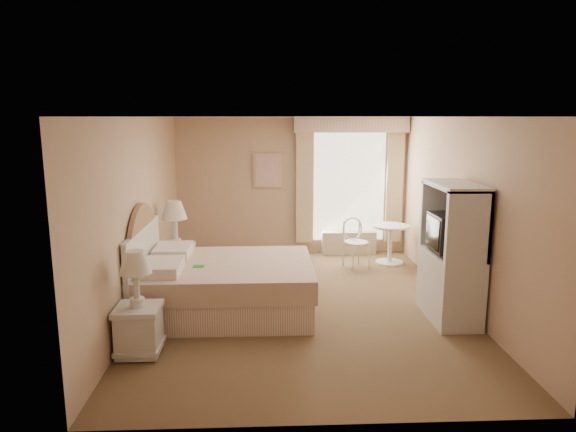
{
  "coord_description": "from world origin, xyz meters",
  "views": [
    {
      "loc": [
        -0.49,
        -6.56,
        2.49
      ],
      "look_at": [
        -0.18,
        0.3,
        1.17
      ],
      "focal_mm": 32.0,
      "sensor_mm": 36.0,
      "label": 1
    }
  ],
  "objects_px": {
    "bed": "(218,284)",
    "nightstand_near": "(138,317)",
    "armoire": "(451,263)",
    "cafe_chair": "(355,238)",
    "nightstand_far": "(176,254)",
    "round_table": "(390,238)"
  },
  "relations": [
    {
      "from": "bed",
      "to": "nightstand_far",
      "type": "xyz_separation_m",
      "value": [
        -0.72,
        1.14,
        0.11
      ]
    },
    {
      "from": "nightstand_near",
      "to": "cafe_chair",
      "type": "xyz_separation_m",
      "value": [
        2.86,
        3.21,
        0.06
      ]
    },
    {
      "from": "nightstand_far",
      "to": "armoire",
      "type": "distance_m",
      "value": 3.95
    },
    {
      "from": "bed",
      "to": "cafe_chair",
      "type": "bearing_deg",
      "value": 43.04
    },
    {
      "from": "round_table",
      "to": "cafe_chair",
      "type": "height_order",
      "value": "cafe_chair"
    },
    {
      "from": "round_table",
      "to": "cafe_chair",
      "type": "distance_m",
      "value": 0.66
    },
    {
      "from": "armoire",
      "to": "nightstand_near",
      "type": "bearing_deg",
      "value": -166.72
    },
    {
      "from": "round_table",
      "to": "cafe_chair",
      "type": "bearing_deg",
      "value": -166.82
    },
    {
      "from": "bed",
      "to": "nightstand_near",
      "type": "xyz_separation_m",
      "value": [
        -0.72,
        -1.22,
        0.06
      ]
    },
    {
      "from": "bed",
      "to": "armoire",
      "type": "height_order",
      "value": "armoire"
    },
    {
      "from": "round_table",
      "to": "bed",
      "type": "bearing_deg",
      "value": -142.36
    },
    {
      "from": "bed",
      "to": "nightstand_far",
      "type": "bearing_deg",
      "value": 122.44
    },
    {
      "from": "cafe_chair",
      "to": "nightstand_far",
      "type": "bearing_deg",
      "value": 173.17
    },
    {
      "from": "nightstand_near",
      "to": "cafe_chair",
      "type": "relative_size",
      "value": 1.35
    },
    {
      "from": "nightstand_near",
      "to": "nightstand_far",
      "type": "relative_size",
      "value": 0.89
    },
    {
      "from": "bed",
      "to": "cafe_chair",
      "type": "relative_size",
      "value": 2.65
    },
    {
      "from": "bed",
      "to": "round_table",
      "type": "height_order",
      "value": "bed"
    },
    {
      "from": "nightstand_near",
      "to": "armoire",
      "type": "xyz_separation_m",
      "value": [
        3.65,
        0.86,
        0.29
      ]
    },
    {
      "from": "nightstand_near",
      "to": "armoire",
      "type": "distance_m",
      "value": 3.76
    },
    {
      "from": "nightstand_near",
      "to": "bed",
      "type": "bearing_deg",
      "value": 59.23
    },
    {
      "from": "armoire",
      "to": "bed",
      "type": "bearing_deg",
      "value": 173.08
    },
    {
      "from": "bed",
      "to": "nightstand_near",
      "type": "distance_m",
      "value": 1.42
    }
  ]
}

